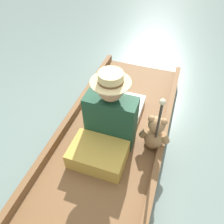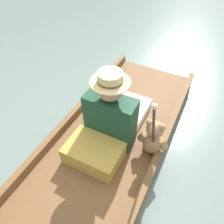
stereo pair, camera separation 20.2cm
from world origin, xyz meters
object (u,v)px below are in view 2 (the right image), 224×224
Objects in this scene: seated_person at (115,113)px; teddy_bear at (153,139)px; walking_cane at (154,129)px; wine_glass at (98,97)px.

teddy_bear is (0.42, -0.07, -0.08)m from seated_person.
walking_cane is (0.01, -0.15, 0.30)m from teddy_bear.
wine_glass is (-0.80, 0.39, -0.11)m from teddy_bear.
teddy_bear is at bearing 95.42° from walking_cane.
seated_person is 0.95× the size of walking_cane.
seated_person reaches higher than teddy_bear.
seated_person is 0.44m from teddy_bear.
walking_cane is (0.81, -0.54, 0.41)m from wine_glass.
seated_person is 6.67× the size of wine_glass.
walking_cane reaches higher than wine_glass.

